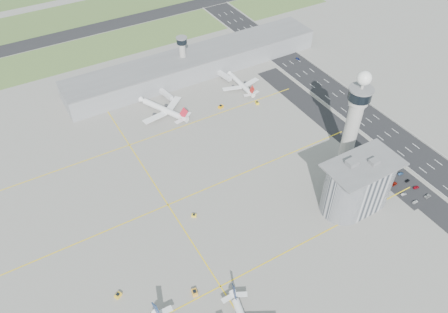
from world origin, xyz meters
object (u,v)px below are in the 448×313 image
airplane_far_a (162,106)px  car_lot_4 (378,172)px  car_lot_9 (401,174)px  car_hw_4 (245,34)px  jet_bridge_far_0 (161,92)px  secondary_tower (183,53)px  control_tower (355,116)px  tug_5 (257,103)px  tug_4 (221,106)px  car_lot_7 (416,187)px  tug_0 (118,295)px  tug_2 (195,292)px  car_lot_11 (383,159)px  car_lot_10 (389,164)px  car_lot_1 (404,194)px  car_lot_3 (389,181)px  car_lot_8 (407,181)px  car_lot_2 (394,184)px  car_lot_0 (415,202)px  car_lot_5 (373,165)px  car_lot_6 (428,196)px  car_hw_2 (298,59)px  admin_building (358,184)px  airplane_far_b (241,81)px  tug_3 (194,215)px  car_hw_1 (359,112)px  jet_bridge_far_1 (219,74)px

airplane_far_a → car_lot_4: airplane_far_a is taller
car_lot_9 → car_hw_4: size_ratio=1.02×
car_hw_4 → jet_bridge_far_0: bearing=-151.0°
secondary_tower → car_lot_4: 170.60m
control_tower → tug_5: control_tower is taller
tug_4 → car_lot_7: 140.98m
car_lot_9 → tug_0: bearing=90.4°
airplane_far_a → tug_2: airplane_far_a is taller
car_lot_11 → car_lot_10: bearing=-179.4°
secondary_tower → car_lot_1: size_ratio=8.72×
secondary_tower → airplane_far_a: secondary_tower is taller
car_lot_3 → car_lot_8: 11.50m
car_lot_2 → car_lot_4: (-0.86, 12.30, -0.04)m
tug_2 → car_lot_3: size_ratio=0.91×
car_lot_0 → car_lot_5: car_lot_0 is taller
secondary_tower → tug_2: secondary_tower is taller
tug_2 → car_lot_10: bearing=-162.5°
car_lot_10 → airplane_far_a: bearing=40.9°
car_lot_3 → tug_2: bearing=98.6°
car_lot_6 → car_lot_4: bearing=15.2°
tug_5 → car_lot_2: 112.68m
car_lot_11 → car_hw_2: car_lot_11 is taller
admin_building → airplane_far_b: 133.45m
jet_bridge_far_0 → tug_4: jet_bridge_far_0 is taller
tug_0 → car_lot_10: (177.59, 0.15, -0.37)m
secondary_tower → car_lot_3: (52.20, -170.25, -18.22)m
car_lot_4 → car_lot_11: 13.15m
tug_3 → car_hw_2: bearing=-17.7°
car_lot_1 → control_tower: bearing=20.0°
car_lot_11 → car_hw_1: (21.58, 45.14, -0.02)m
admin_building → car_lot_3: admin_building is taller
car_hw_4 → car_lot_11: bearing=-90.4°
car_lot_6 → car_lot_3: bearing=23.5°
car_lot_10 → secondary_tower: bearing=23.0°
airplane_far_a → car_lot_7: bearing=-170.2°
jet_bridge_far_1 → car_lot_3: jet_bridge_far_1 is taller
car_lot_2 → car_hw_4: car_hw_4 is taller
car_lot_3 → car_hw_2: (40.56, 142.00, -0.01)m
tug_5 → car_hw_4: bearing=77.2°
jet_bridge_far_1 → car_lot_10: jet_bridge_far_1 is taller
tug_3 → car_hw_1: bearing=-42.6°
tug_5 → car_lot_1: tug_5 is taller
tug_4 → car_lot_10: (60.53, -105.32, -0.48)m
tug_0 → airplane_far_a: bearing=119.0°
control_tower → car_lot_11: 42.69m
car_lot_11 → admin_building: bearing=120.8°
airplane_far_a → car_lot_9: (99.75, -130.26, -5.71)m
jet_bridge_far_1 → car_lot_10: 147.73m
car_hw_2 → tug_3: bearing=-144.6°
control_tower → car_lot_1: 54.00m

